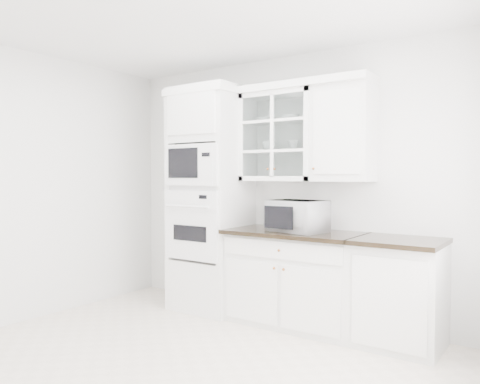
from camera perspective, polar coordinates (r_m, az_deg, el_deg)
The scene contains 13 objects.
ground at distance 3.81m, azimuth -8.33°, elevation -20.35°, with size 4.00×3.50×0.01m, color beige.
room_shell at distance 3.87m, azimuth -4.07°, elevation 6.82°, with size 4.00×3.50×2.70m.
oven_column at distance 5.10m, azimuth -3.64°, elevation -0.86°, with size 0.76×0.68×2.40m.
base_cabinet_run at distance 4.66m, azimuth 6.76°, elevation -10.31°, with size 1.32×0.67×0.92m.
extra_base_cabinet at distance 4.29m, azimuth 18.87°, elevation -11.47°, with size 0.72×0.67×0.92m.
upper_cabinet_glass at distance 4.81m, azimuth 4.96°, elevation 6.72°, with size 0.80×0.33×0.90m.
upper_cabinet_solid at distance 4.51m, azimuth 12.47°, elevation 6.99°, with size 0.55×0.33×0.90m, color white.
crown_molding at distance 4.90m, azimuth 3.74°, elevation 12.35°, with size 2.14×0.38×0.07m, color white.
countertop_microwave at distance 4.50m, azimuth 7.12°, elevation -2.91°, with size 0.52×0.43×0.30m, color white.
bowl_a at distance 4.93m, azimuth 3.17°, elevation 8.75°, with size 0.19×0.19×0.05m, color white.
bowl_b at distance 4.76m, azimuth 6.19°, elevation 9.01°, with size 0.17×0.17×0.05m, color white.
cup_a at distance 4.87m, azimuth 3.58°, elevation 5.63°, with size 0.13×0.13×0.11m, color white.
cup_b at distance 4.74m, azimuth 6.46°, elevation 5.70°, with size 0.11×0.11×0.10m, color white.
Camera 1 is at (2.42, -2.57, 1.45)m, focal length 35.00 mm.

